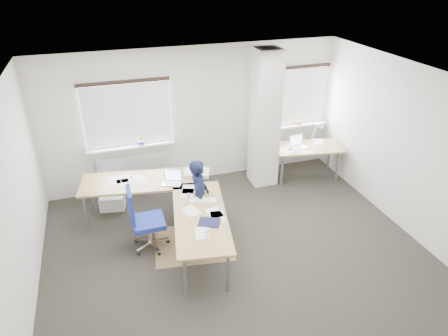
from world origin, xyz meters
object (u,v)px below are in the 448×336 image
object	(u,v)px
task_chair	(147,231)
desk_main	(171,198)
person	(200,196)
desk_side	(308,148)

from	to	relation	value
task_chair	desk_main	bearing A→B (deg)	31.61
task_chair	person	bearing A→B (deg)	12.54
desk_side	task_chair	distance (m)	3.84
desk_main	task_chair	size ratio (longest dim) A/B	2.64
desk_side	person	xyz separation A→B (m)	(-2.64, -1.11, -0.01)
person	task_chair	bearing A→B (deg)	117.65
desk_main	desk_side	xyz separation A→B (m)	(3.12, 1.03, -0.01)
desk_main	person	bearing A→B (deg)	0.52
desk_main	person	distance (m)	0.48
desk_main	desk_side	world-z (taller)	desk_side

